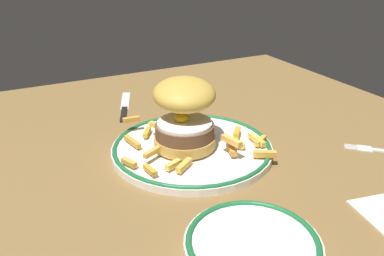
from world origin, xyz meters
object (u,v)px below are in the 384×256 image
dinner_plate (192,148)px  knife (124,108)px  burger (185,113)px  side_plate (249,245)px

dinner_plate → knife: size_ratio=1.60×
dinner_plate → burger: size_ratio=1.99×
dinner_plate → side_plate: bearing=-101.9°
side_plate → dinner_plate: bearing=78.1°
side_plate → burger: bearing=80.4°
dinner_plate → knife: dinner_plate is taller
dinner_plate → side_plate: same height
dinner_plate → side_plate: size_ratio=1.69×
burger → side_plate: bearing=-99.6°
dinner_plate → knife: (-4.06, 24.75, -0.58)cm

